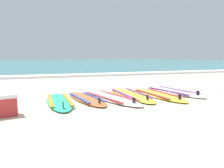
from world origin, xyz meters
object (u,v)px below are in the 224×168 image
object	(u,v)px
surfboard_0	(59,101)
surfboard_5	(172,91)
surfboard_2	(110,98)
surfboard_3	(130,94)
surfboard_4	(157,95)
surfboard_1	(86,98)
cooler_box	(2,105)

from	to	relation	value
surfboard_0	surfboard_5	world-z (taller)	same
surfboard_0	surfboard_2	size ratio (longest dim) A/B	0.87
surfboard_0	surfboard_3	bearing A→B (deg)	7.99
surfboard_5	surfboard_2	bearing A→B (deg)	-172.02
surfboard_2	surfboard_4	distance (m)	1.30
surfboard_4	surfboard_1	bearing A→B (deg)	176.45
surfboard_3	surfboard_4	bearing A→B (deg)	-22.17
surfboard_2	surfboard_4	xyz separation A→B (m)	(1.30, -0.03, 0.00)
surfboard_1	cooler_box	bearing A→B (deg)	-151.11
cooler_box	surfboard_2	bearing A→B (deg)	20.48
surfboard_1	surfboard_2	xyz separation A→B (m)	(0.58, -0.09, -0.00)
surfboard_0	surfboard_3	size ratio (longest dim) A/B	0.86
surfboard_1	surfboard_4	distance (m)	1.88
surfboard_2	cooler_box	bearing A→B (deg)	-159.52
surfboard_5	cooler_box	xyz separation A→B (m)	(-4.26, -1.13, 0.16)
surfboard_2	surfboard_4	size ratio (longest dim) A/B	1.08
surfboard_3	cooler_box	world-z (taller)	cooler_box
cooler_box	surfboard_0	bearing A→B (deg)	37.74
surfboard_1	surfboard_0	bearing A→B (deg)	-169.91
surfboard_2	surfboard_5	xyz separation A→B (m)	(1.98, 0.28, 0.00)
surfboard_2	cooler_box	size ratio (longest dim) A/B	4.92
surfboard_1	surfboard_4	bearing A→B (deg)	-3.55
surfboard_1	surfboard_5	size ratio (longest dim) A/B	0.88
surfboard_2	surfboard_3	world-z (taller)	same
surfboard_3	surfboard_5	size ratio (longest dim) A/B	1.06
surfboard_3	surfboard_2	bearing A→B (deg)	-159.97
surfboard_1	surfboard_3	world-z (taller)	same
surfboard_0	surfboard_3	distance (m)	1.88
surfboard_2	cooler_box	world-z (taller)	cooler_box
surfboard_5	cooler_box	bearing A→B (deg)	-165.15
surfboard_0	surfboard_2	world-z (taller)	same
surfboard_5	surfboard_1	bearing A→B (deg)	-175.77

